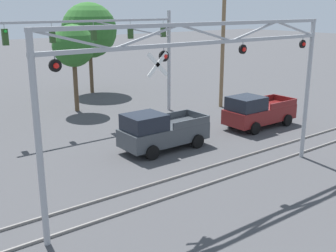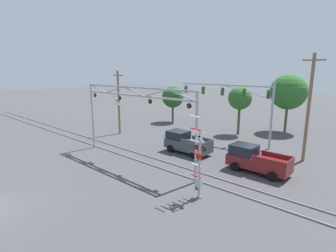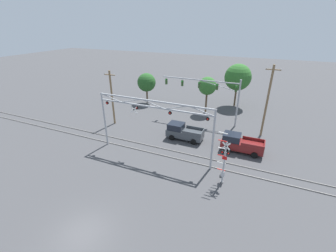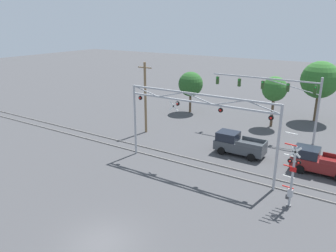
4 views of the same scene
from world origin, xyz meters
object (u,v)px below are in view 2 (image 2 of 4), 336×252
traffic_signal_span (241,99)px  pickup_truck_lead (186,143)px  crossing_gantry (134,107)px  pickup_truck_following (255,160)px  background_tree_far_left_verge (173,97)px  background_tree_far_right_verge (240,98)px  background_tree_beyond_span (288,92)px  crossing_signal_mast (199,166)px  utility_pole_right (309,107)px  utility_pole_left (119,102)px

traffic_signal_span → pickup_truck_lead: traffic_signal_span is taller
crossing_gantry → traffic_signal_span: size_ratio=1.15×
crossing_gantry → traffic_signal_span: traffic_signal_span is taller
pickup_truck_following → background_tree_far_left_verge: background_tree_far_left_verge is taller
crossing_gantry → background_tree_far_left_verge: crossing_gantry is taller
background_tree_far_left_verge → background_tree_far_right_verge: bearing=-2.3°
background_tree_beyond_span → background_tree_far_left_verge: size_ratio=1.34×
crossing_signal_mast → pickup_truck_following: crossing_signal_mast is taller
crossing_gantry → crossing_signal_mast: size_ratio=2.52×
background_tree_far_right_verge → background_tree_beyond_span: bearing=53.3°
traffic_signal_span → utility_pole_right: utility_pole_right is taller
utility_pole_right → background_tree_far_right_verge: bearing=149.9°
pickup_truck_lead → utility_pole_right: utility_pole_right is taller
background_tree_beyond_span → background_tree_far_left_verge: 16.61m
crossing_signal_mast → pickup_truck_following: size_ratio=1.10×
pickup_truck_following → background_tree_beyond_span: background_tree_beyond_span is taller
crossing_signal_mast → utility_pole_right: 12.96m
pickup_truck_lead → background_tree_beyond_span: (4.38, 16.12, 4.36)m
crossing_gantry → pickup_truck_following: 11.13m
crossing_signal_mast → traffic_signal_span: traffic_signal_span is taller
background_tree_beyond_span → pickup_truck_lead: bearing=-105.2°
crossing_signal_mast → pickup_truck_following: 6.98m
crossing_gantry → background_tree_far_right_verge: 16.03m
background_tree_beyond_span → background_tree_far_right_verge: bearing=-126.7°
pickup_truck_following → background_tree_far_left_verge: (-18.80, 11.34, 3.00)m
utility_pole_right → background_tree_far_left_verge: 21.84m
traffic_signal_span → pickup_truck_following: bearing=-54.5°
utility_pole_right → traffic_signal_span: bearing=167.6°
pickup_truck_lead → utility_pole_right: bearing=28.7°
traffic_signal_span → utility_pole_left: (-13.80, -6.29, -0.87)m
utility_pole_left → background_tree_beyond_span: size_ratio=1.05×
utility_pole_right → background_tree_far_left_verge: bearing=164.4°
utility_pole_left → background_tree_far_right_verge: 15.50m
utility_pole_right → background_tree_far_right_verge: size_ratio=1.55×
crossing_signal_mast → pickup_truck_lead: (-6.59, 7.05, -1.17)m
background_tree_far_right_verge → utility_pole_right: bearing=-30.1°
crossing_gantry → utility_pole_left: utility_pole_left is taller
pickup_truck_following → background_tree_beyond_span: bearing=100.4°
traffic_signal_span → utility_pole_right: size_ratio=1.24×
crossing_gantry → background_tree_beyond_span: background_tree_beyond_span is taller
pickup_truck_following → utility_pole_left: (-18.85, 0.78, 3.19)m
traffic_signal_span → pickup_truck_lead: size_ratio=2.47×
traffic_signal_span → background_tree_far_left_verge: size_ratio=2.07×
crossing_signal_mast → traffic_signal_span: (-4.25, 13.90, 2.88)m
utility_pole_left → background_tree_far_left_verge: (0.05, 10.57, -0.19)m
utility_pole_left → background_tree_beyond_span: bearing=44.5°
crossing_gantry → crossing_signal_mast: crossing_gantry is taller
utility_pole_left → traffic_signal_span: bearing=24.5°
pickup_truck_following → background_tree_far_right_verge: 13.48m
crossing_signal_mast → background_tree_far_left_verge: size_ratio=0.94×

